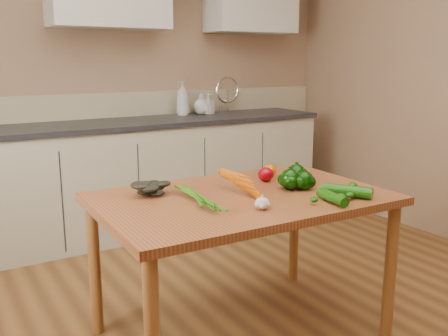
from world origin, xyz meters
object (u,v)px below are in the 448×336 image
carrot_bunch (230,190)px  zucchini_b (332,197)px  tomato_b (270,171)px  pepper_a (290,179)px  soap_bottle_c (201,104)px  tomato_a (266,174)px  leafy_greens (149,185)px  zucchini_a (347,191)px  soap_bottle_b (208,104)px  garlic_bulb (262,203)px  pepper_b (296,174)px  soap_bottle_a (183,98)px  pepper_c (304,180)px  table (242,211)px  tomato_c (293,174)px

carrot_bunch → zucchini_b: size_ratio=1.32×
tomato_b → pepper_a: bearing=-105.3°
soap_bottle_c → tomato_a: size_ratio=2.18×
leafy_greens → zucchini_a: size_ratio=0.83×
leafy_greens → pepper_a: (0.64, -0.26, 0.00)m
soap_bottle_b → garlic_bulb: bearing=-134.8°
carrot_bunch → pepper_a: 0.34m
pepper_b → tomato_b: size_ratio=1.32×
soap_bottle_a → soap_bottle_b: soap_bottle_a is taller
soap_bottle_a → carrot_bunch: soap_bottle_a is taller
garlic_bulb → pepper_c: 0.41m
tomato_a → table: bearing=-147.7°
pepper_b → zucchini_b: pepper_b is taller
leafy_greens → pepper_c: 0.76m
tomato_a → tomato_c: (0.13, -0.06, -0.00)m
pepper_a → zucchini_b: size_ratio=0.53×
tomato_b → tomato_c: (0.05, -0.13, -0.00)m
table → pepper_a: bearing=-6.1°
table → soap_bottle_a: (0.64, 1.91, 0.39)m
pepper_c → zucchini_a: (0.09, -0.21, -0.02)m
pepper_b → tomato_a: 0.16m
soap_bottle_b → tomato_b: soap_bottle_b is taller
carrot_bunch → leafy_greens: bearing=143.9°
tomato_a → soap_bottle_b: bearing=70.2°
soap_bottle_a → carrot_bunch: size_ratio=1.14×
pepper_b → tomato_a: pepper_b is taller
table → tomato_b: 0.43m
soap_bottle_b → pepper_a: bearing=-128.9°
soap_bottle_b → tomato_c: size_ratio=2.32×
soap_bottle_c → tomato_b: (-0.49, -1.68, -0.22)m
table → tomato_a: bearing=33.5°
tomato_b → table: bearing=-145.0°
pepper_b → soap_bottle_b: bearing=74.5°
soap_bottle_c → carrot_bunch: (-0.90, -1.92, -0.22)m
tomato_c → leafy_greens: bearing=170.7°
carrot_bunch → soap_bottle_a: bearing=70.8°
soap_bottle_b → carrot_bunch: soap_bottle_b is taller
pepper_b → tomato_a: (-0.11, 0.12, -0.01)m
tomato_b → tomato_c: bearing=-68.2°
carrot_bunch → tomato_c: 0.47m
soap_bottle_c → tomato_a: soap_bottle_c is taller
soap_bottle_c → pepper_a: size_ratio=1.76×
soap_bottle_b → leafy_greens: bearing=-148.3°
carrot_bunch → pepper_b: pepper_b is taller
soap_bottle_a → pepper_b: bearing=85.3°
table → pepper_a: size_ratio=13.52×
soap_bottle_b → tomato_a: (-0.62, -1.72, -0.22)m
leafy_greens → pepper_a: pepper_a is taller
soap_bottle_b → tomato_a: size_ratio=2.13×
soap_bottle_a → tomato_a: (-0.38, -1.75, -0.27)m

